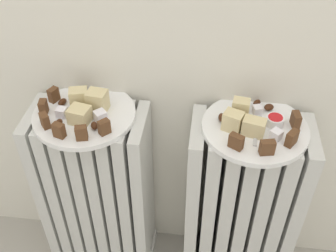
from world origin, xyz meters
name	(u,v)px	position (x,y,z in m)	size (l,w,h in m)	color
radiator_left	(98,196)	(-0.19, 0.28, 0.27)	(0.29, 0.16, 0.56)	silver
radiator_right	(240,210)	(0.19, 0.28, 0.27)	(0.29, 0.16, 0.56)	silver
plate_left	(85,115)	(-0.19, 0.28, 0.56)	(0.24, 0.24, 0.01)	white
plate_right	(255,128)	(0.19, 0.28, 0.56)	(0.24, 0.24, 0.01)	white
dark_cake_slice_left_0	(54,95)	(-0.28, 0.32, 0.58)	(0.02, 0.02, 0.03)	#56351E
dark_cake_slice_left_1	(43,107)	(-0.28, 0.27, 0.58)	(0.02, 0.02, 0.03)	#56351E
dark_cake_slice_left_2	(45,121)	(-0.26, 0.22, 0.58)	(0.02, 0.02, 0.03)	#56351E
dark_cake_slice_left_3	(59,130)	(-0.22, 0.19, 0.58)	(0.02, 0.02, 0.03)	#56351E
dark_cake_slice_left_4	(81,133)	(-0.17, 0.19, 0.58)	(0.02, 0.02, 0.03)	#56351E
dark_cake_slice_left_5	(104,127)	(-0.13, 0.22, 0.58)	(0.02, 0.02, 0.03)	#56351E
marble_cake_slice_left_0	(97,101)	(-0.16, 0.30, 0.59)	(0.04, 0.04, 0.05)	beige
marble_cake_slice_left_1	(79,99)	(-0.21, 0.30, 0.59)	(0.04, 0.03, 0.05)	beige
marble_cake_slice_left_2	(80,115)	(-0.19, 0.25, 0.59)	(0.04, 0.04, 0.04)	beige
turkish_delight_left_0	(98,95)	(-0.17, 0.34, 0.58)	(0.03, 0.03, 0.03)	white
turkish_delight_left_1	(62,112)	(-0.24, 0.26, 0.58)	(0.02, 0.02, 0.02)	white
turkish_delight_left_2	(100,116)	(-0.15, 0.26, 0.58)	(0.02, 0.02, 0.02)	white
medjool_date_left_0	(62,102)	(-0.25, 0.30, 0.57)	(0.02, 0.01, 0.01)	#3D1E0F
medjool_date_left_1	(94,126)	(-0.16, 0.23, 0.57)	(0.02, 0.01, 0.02)	#3D1E0F
medjool_date_left_2	(59,123)	(-0.24, 0.23, 0.58)	(0.02, 0.01, 0.02)	#3D1E0F
medjool_date_left_3	(82,91)	(-0.22, 0.35, 0.58)	(0.03, 0.02, 0.02)	#3D1E0F
dark_cake_slice_right_0	(236,142)	(0.15, 0.21, 0.58)	(0.03, 0.02, 0.03)	#56351E
dark_cake_slice_right_1	(267,147)	(0.21, 0.20, 0.58)	(0.03, 0.02, 0.03)	#56351E
dark_cake_slice_right_2	(292,138)	(0.26, 0.23, 0.58)	(0.03, 0.02, 0.03)	#56351E
dark_cake_slice_right_3	(296,120)	(0.28, 0.29, 0.58)	(0.03, 0.02, 0.03)	#56351E
marble_cake_slice_right_0	(254,127)	(0.19, 0.25, 0.59)	(0.05, 0.03, 0.04)	beige
marble_cake_slice_right_1	(233,121)	(0.14, 0.26, 0.59)	(0.04, 0.03, 0.04)	beige
marble_cake_slice_right_2	(240,110)	(0.16, 0.30, 0.59)	(0.04, 0.03, 0.05)	beige
turkish_delight_right_0	(257,110)	(0.20, 0.33, 0.58)	(0.02, 0.02, 0.02)	white
turkish_delight_right_1	(276,135)	(0.23, 0.24, 0.58)	(0.02, 0.02, 0.02)	white
medjool_date_right_0	(244,107)	(0.17, 0.34, 0.57)	(0.03, 0.01, 0.02)	#3D1E0F
medjool_date_right_1	(222,118)	(0.12, 0.29, 0.58)	(0.02, 0.02, 0.02)	#3D1E0F
medjool_date_right_2	(257,103)	(0.20, 0.36, 0.57)	(0.02, 0.01, 0.01)	#3D1E0F
medjool_date_right_3	(269,107)	(0.23, 0.34, 0.57)	(0.02, 0.02, 0.01)	#3D1E0F
jam_bowl_right	(275,121)	(0.24, 0.29, 0.58)	(0.04, 0.04, 0.02)	white
fork	(256,128)	(0.20, 0.27, 0.57)	(0.02, 0.10, 0.00)	#B7B7BC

